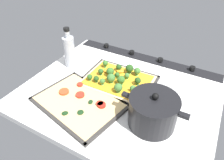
% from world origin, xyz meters
% --- Properties ---
extents(ground_plane, '(0.85, 0.70, 0.03)m').
position_xyz_m(ground_plane, '(0.00, 0.00, -0.01)').
color(ground_plane, white).
extents(stove_control_panel, '(0.81, 0.07, 0.03)m').
position_xyz_m(stove_control_panel, '(0.00, -0.32, 0.01)').
color(stove_control_panel, black).
rests_on(stove_control_panel, ground_plane).
extents(baking_tray_front, '(0.34, 0.26, 0.01)m').
position_xyz_m(baking_tray_front, '(0.03, -0.05, 0.00)').
color(baking_tray_front, '#33302D').
rests_on(baking_tray_front, ground_plane).
extents(broccoli_pizza, '(0.31, 0.24, 0.06)m').
position_xyz_m(broccoli_pizza, '(0.04, -0.05, 0.02)').
color(broccoli_pizza, beige).
rests_on(broccoli_pizza, baking_tray_front).
extents(baking_tray_back, '(0.41, 0.33, 0.01)m').
position_xyz_m(baking_tray_back, '(0.11, 0.16, 0.00)').
color(baking_tray_back, '#33302D').
rests_on(baking_tray_back, ground_plane).
extents(veggie_pizza_back, '(0.38, 0.30, 0.02)m').
position_xyz_m(veggie_pizza_back, '(0.11, 0.16, 0.01)').
color(veggie_pizza_back, '#DAB779').
rests_on(veggie_pizza_back, baking_tray_back).
extents(cooking_pot, '(0.25, 0.18, 0.15)m').
position_xyz_m(cooking_pot, '(-0.19, 0.11, 0.06)').
color(cooking_pot, black).
rests_on(cooking_pot, ground_plane).
extents(oil_bottle, '(0.06, 0.06, 0.21)m').
position_xyz_m(oil_bottle, '(0.32, -0.06, 0.09)').
color(oil_bottle, '#B7BCC6').
rests_on(oil_bottle, ground_plane).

